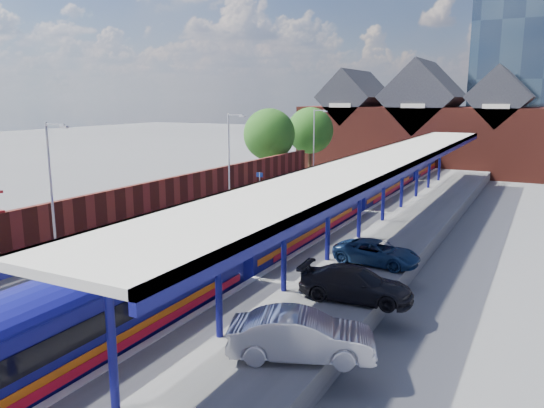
% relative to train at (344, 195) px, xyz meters
% --- Properties ---
extents(ground, '(240.00, 240.00, 0.00)m').
position_rel_train_xyz_m(ground, '(-1.49, 4.92, -2.12)').
color(ground, '#5B5B5E').
rests_on(ground, ground).
extents(ballast_bed, '(6.00, 76.00, 0.06)m').
position_rel_train_xyz_m(ballast_bed, '(-1.49, -5.08, -2.09)').
color(ballast_bed, '#473D33').
rests_on(ballast_bed, ground).
extents(rails, '(4.51, 76.00, 0.14)m').
position_rel_train_xyz_m(rails, '(-1.49, -5.08, -2.00)').
color(rails, slate).
rests_on(rails, ground).
extents(left_platform, '(5.00, 76.00, 1.00)m').
position_rel_train_xyz_m(left_platform, '(-6.99, -5.08, -1.62)').
color(left_platform, '#565659').
rests_on(left_platform, ground).
extents(right_platform, '(6.00, 76.00, 1.00)m').
position_rel_train_xyz_m(right_platform, '(4.51, -5.08, -1.62)').
color(right_platform, '#565659').
rests_on(right_platform, ground).
extents(coping_left, '(0.30, 76.00, 0.05)m').
position_rel_train_xyz_m(coping_left, '(-4.64, -5.08, -1.10)').
color(coping_left, silver).
rests_on(coping_left, left_platform).
extents(coping_right, '(0.30, 76.00, 0.05)m').
position_rel_train_xyz_m(coping_right, '(1.66, -5.08, -1.10)').
color(coping_right, silver).
rests_on(coping_right, right_platform).
extents(yellow_line, '(0.14, 76.00, 0.01)m').
position_rel_train_xyz_m(yellow_line, '(-5.24, -5.08, -1.12)').
color(yellow_line, yellow).
rests_on(yellow_line, left_platform).
extents(train, '(2.97, 65.93, 3.45)m').
position_rel_train_xyz_m(train, '(0.00, 0.00, 0.00)').
color(train, '#0E0E62').
rests_on(train, ground).
extents(canopy, '(4.50, 52.00, 4.48)m').
position_rel_train_xyz_m(canopy, '(3.99, -3.13, 3.13)').
color(canopy, navy).
rests_on(canopy, right_platform).
extents(lamp_post_b, '(1.48, 0.18, 7.00)m').
position_rel_train_xyz_m(lamp_post_b, '(-7.86, -19.08, 2.87)').
color(lamp_post_b, '#A5A8AA').
rests_on(lamp_post_b, left_platform).
extents(lamp_post_c, '(1.48, 0.18, 7.00)m').
position_rel_train_xyz_m(lamp_post_c, '(-7.86, -3.08, 2.87)').
color(lamp_post_c, '#A5A8AA').
rests_on(lamp_post_c, left_platform).
extents(lamp_post_d, '(1.48, 0.18, 7.00)m').
position_rel_train_xyz_m(lamp_post_d, '(-7.86, 12.92, 2.87)').
color(lamp_post_d, '#A5A8AA').
rests_on(lamp_post_d, left_platform).
extents(platform_sign, '(0.55, 0.08, 2.50)m').
position_rel_train_xyz_m(platform_sign, '(-6.49, -1.08, 0.57)').
color(platform_sign, '#A5A8AA').
rests_on(platform_sign, left_platform).
extents(brick_wall, '(0.35, 50.00, 3.86)m').
position_rel_train_xyz_m(brick_wall, '(-9.59, -11.54, 0.33)').
color(brick_wall, '#5B2118').
rests_on(brick_wall, left_platform).
extents(station_building, '(30.00, 12.12, 13.78)m').
position_rel_train_xyz_m(station_building, '(-1.49, 32.92, 3.33)').
color(station_building, '#5B2118').
rests_on(station_building, ground).
extents(glass_tower, '(14.20, 14.20, 40.30)m').
position_rel_train_xyz_m(glass_tower, '(8.51, 54.92, 18.08)').
color(glass_tower, '#455C77').
rests_on(glass_tower, ground).
extents(tree_near, '(5.20, 5.20, 8.10)m').
position_rel_train_xyz_m(tree_near, '(-11.84, 10.83, 3.23)').
color(tree_near, '#382314').
rests_on(tree_near, ground).
extents(tree_far, '(5.20, 5.20, 8.10)m').
position_rel_train_xyz_m(tree_far, '(-10.84, 18.83, 3.23)').
color(tree_far, '#382314').
rests_on(tree_far, ground).
extents(parked_car_silver, '(4.87, 3.21, 1.52)m').
position_rel_train_xyz_m(parked_car_silver, '(6.65, -22.18, -0.36)').
color(parked_car_silver, silver).
rests_on(parked_car_silver, right_platform).
extents(parked_car_dark, '(4.76, 2.21, 1.35)m').
position_rel_train_xyz_m(parked_car_dark, '(6.57, -16.64, -0.45)').
color(parked_car_dark, black).
rests_on(parked_car_dark, right_platform).
extents(parked_car_blue, '(4.39, 2.31, 1.18)m').
position_rel_train_xyz_m(parked_car_blue, '(5.94, -11.60, -0.53)').
color(parked_car_blue, navy).
rests_on(parked_car_blue, right_platform).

